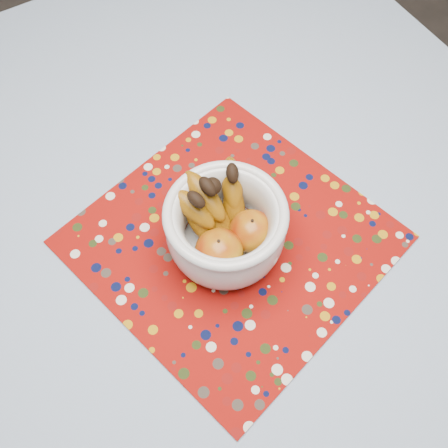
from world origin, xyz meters
name	(u,v)px	position (x,y,z in m)	size (l,w,h in m)	color
table	(197,221)	(0.00, 0.00, 0.67)	(1.20, 1.20, 0.75)	brown
tablecloth	(195,199)	(0.00, 0.00, 0.76)	(1.32, 1.32, 0.01)	slate
placemat	(232,239)	(0.01, -0.11, 0.76)	(0.46, 0.46, 0.00)	maroon
fruit_bowl	(223,222)	(0.00, -0.10, 0.83)	(0.20, 0.21, 0.15)	silver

